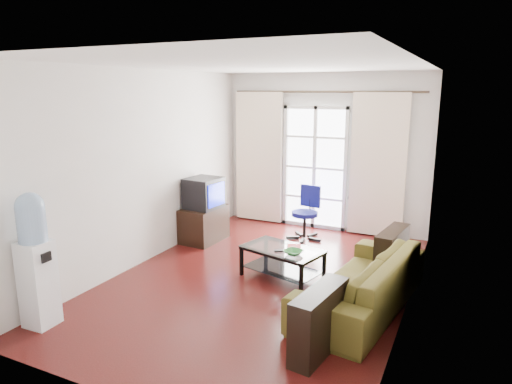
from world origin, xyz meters
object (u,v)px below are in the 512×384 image
Objects in this scene: tv_stand at (204,224)px; crt_tv at (203,193)px; task_chair at (305,224)px; water_cooler at (35,258)px; sofa at (362,281)px; coffee_table at (282,259)px.

crt_tv is at bearing -89.12° from tv_stand.
water_cooler is (-1.54, -3.88, 0.49)m from task_chair.
water_cooler reaches higher than sofa.
sofa is 3.13m from crt_tv.
task_chair reaches higher than tv_stand.
water_cooler is (-1.82, -2.20, 0.48)m from coffee_table.
coffee_table is 2.90m from water_cooler.
tv_stand reaches higher than coffee_table.
sofa is 1.59× the size of water_cooler.
crt_tv is 3.06m from water_cooler.
task_chair is 0.62× the size of water_cooler.
coffee_table is at bearing -73.08° from task_chair.
water_cooler is (-0.08, -3.08, 0.47)m from tv_stand.
task_chair is at bearing 99.27° from coffee_table.
crt_tv is at bearing -143.20° from task_chair.
tv_stand is 0.54× the size of water_cooler.
crt_tv is (-1.73, 0.86, 0.54)m from coffee_table.
coffee_table is at bearing -20.96° from crt_tv.
water_cooler is at bearing -86.21° from crt_tv.
crt_tv reaches higher than sofa.
task_chair is (-0.27, 1.67, -0.01)m from coffee_table.
crt_tv is at bearing 86.45° from water_cooler.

